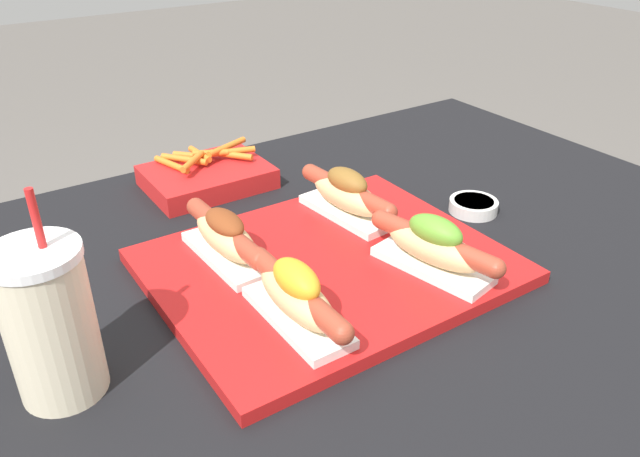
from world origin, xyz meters
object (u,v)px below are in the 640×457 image
sauce_bowl (473,205)px  drink_cup (50,323)px  hot_dog_1 (434,246)px  hot_dog_2 (226,237)px  serving_tray (328,266)px  hot_dog_3 (347,195)px  fries_basket (206,176)px  hot_dog_0 (297,296)px

sauce_bowl → drink_cup: 0.66m
hot_dog_1 → hot_dog_2: 0.28m
serving_tray → sauce_bowl: size_ratio=5.91×
hot_dog_3 → sauce_bowl: size_ratio=2.64×
hot_dog_3 → hot_dog_1: bearing=-88.5°
hot_dog_3 → sauce_bowl: (0.20, -0.08, -0.04)m
sauce_bowl → hot_dog_2: bearing=171.1°
hot_dog_3 → sauce_bowl: hot_dog_3 is taller
hot_dog_1 → fries_basket: (-0.12, 0.44, -0.03)m
serving_tray → hot_dog_2: hot_dog_2 is taller
hot_dog_3 → drink_cup: drink_cup is taller
hot_dog_2 → sauce_bowl: (0.40, -0.06, -0.04)m
hot_dog_1 → drink_cup: bearing=172.4°
hot_dog_0 → sauce_bowl: bearing=14.9°
fries_basket → drink_cup: bearing=-131.5°
sauce_bowl → drink_cup: size_ratio=0.34×
serving_tray → fries_basket: (-0.02, 0.34, 0.01)m
hot_dog_2 → drink_cup: (-0.24, -0.11, 0.03)m
hot_dog_0 → hot_dog_3: hot_dog_0 is taller
hot_dog_1 → hot_dog_0: bearing=178.8°
hot_dog_0 → sauce_bowl: 0.41m
serving_tray → hot_dog_1: bearing=-42.5°
serving_tray → drink_cup: size_ratio=1.98×
hot_dog_1 → fries_basket: 0.46m
hot_dog_1 → fries_basket: hot_dog_1 is taller
serving_tray → drink_cup: 0.36m
hot_dog_0 → serving_tray: bearing=40.5°
hot_dog_0 → sauce_bowl: size_ratio=2.65×
hot_dog_0 → fries_basket: 0.44m
hot_dog_0 → sauce_bowl: (0.40, 0.11, -0.04)m
sauce_bowl → hot_dog_1: bearing=-150.1°
hot_dog_1 → drink_cup: 0.46m
sauce_bowl → fries_basket: bearing=134.1°
fries_basket → hot_dog_0: bearing=-100.8°
sauce_bowl → hot_dog_0: bearing=-165.1°
sauce_bowl → fries_basket: size_ratio=0.38×
drink_cup → hot_dog_0: bearing=-12.7°
hot_dog_0 → hot_dog_1: (0.21, -0.00, -0.00)m
serving_tray → sauce_bowl: 0.29m
drink_cup → sauce_bowl: bearing=4.4°
hot_dog_1 → serving_tray: bearing=137.5°
hot_dog_2 → hot_dog_3: hot_dog_3 is taller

